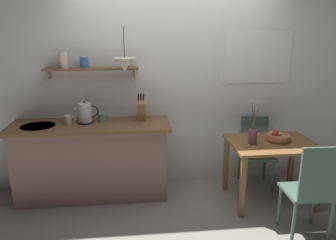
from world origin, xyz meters
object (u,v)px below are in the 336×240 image
at_px(twig_vase, 253,136).
at_px(coffee_mug_by_sink, 68,120).
at_px(fruit_bowl, 278,137).
at_px(pendant_lamp, 125,64).
at_px(dining_table, 271,152).
at_px(dining_chair_near, 312,188).
at_px(coffee_mug_spare, 102,118).
at_px(dining_chair_far, 256,148).
at_px(knife_block, 141,110).
at_px(electric_kettle, 85,113).

relative_size(twig_vase, coffee_mug_by_sink, 3.85).
height_order(fruit_bowl, pendant_lamp, pendant_lamp).
height_order(dining_table, pendant_lamp, pendant_lamp).
bearing_deg(dining_chair_near, coffee_mug_spare, 149.89).
xyz_separation_m(dining_table, twig_vase, (-0.25, -0.03, 0.21)).
bearing_deg(dining_chair_near, twig_vase, 113.80).
height_order(dining_table, fruit_bowl, fruit_bowl).
distance_m(dining_chair_far, knife_block, 1.56).
height_order(dining_table, coffee_mug_spare, coffee_mug_spare).
bearing_deg(dining_chair_far, dining_chair_near, -86.10).
bearing_deg(dining_chair_far, pendant_lamp, -175.31).
bearing_deg(twig_vase, coffee_mug_spare, 165.55).
xyz_separation_m(dining_chair_near, coffee_mug_by_sink, (-2.38, 1.10, 0.42)).
relative_size(dining_chair_near, twig_vase, 2.08).
height_order(dining_chair_far, knife_block, knife_block).
bearing_deg(twig_vase, knife_block, 159.79).
xyz_separation_m(dining_table, electric_kettle, (-2.11, 0.36, 0.42)).
bearing_deg(electric_kettle, dining_table, -9.77).
bearing_deg(dining_chair_far, electric_kettle, -177.88).
bearing_deg(coffee_mug_by_sink, dining_table, -8.52).
distance_m(twig_vase, electric_kettle, 1.92).
height_order(dining_table, twig_vase, twig_vase).
relative_size(dining_table, twig_vase, 2.00).
bearing_deg(knife_block, coffee_mug_by_sink, -174.93).
relative_size(dining_table, knife_block, 2.93).
bearing_deg(dining_table, dining_chair_far, 90.80).
distance_m(dining_table, coffee_mug_by_sink, 2.35).
distance_m(twig_vase, coffee_mug_by_sink, 2.10).
bearing_deg(pendant_lamp, dining_chair_near, -31.90).
height_order(dining_chair_far, electric_kettle, electric_kettle).
bearing_deg(dining_chair_near, knife_block, 142.62).
xyz_separation_m(dining_table, coffee_mug_spare, (-1.93, 0.40, 0.36)).
xyz_separation_m(twig_vase, pendant_lamp, (-1.39, 0.34, 0.78)).
bearing_deg(twig_vase, fruit_bowl, 11.90).
xyz_separation_m(fruit_bowl, coffee_mug_by_sink, (-2.38, 0.31, 0.19)).
height_order(dining_chair_near, pendant_lamp, pendant_lamp).
relative_size(dining_chair_far, pendant_lamp, 1.89).
relative_size(dining_chair_near, pendant_lamp, 2.11).
relative_size(twig_vase, electric_kettle, 1.77).
bearing_deg(coffee_mug_by_sink, dining_chair_far, 2.39).
relative_size(dining_table, coffee_mug_by_sink, 7.70).
xyz_separation_m(dining_table, pendant_lamp, (-1.64, 0.31, 0.99)).
distance_m(dining_table, knife_block, 1.59).
relative_size(dining_table, fruit_bowl, 3.62).
bearing_deg(dining_chair_near, dining_chair_far, 93.90).
xyz_separation_m(dining_chair_far, electric_kettle, (-2.10, -0.08, 0.54)).
xyz_separation_m(twig_vase, coffee_mug_spare, (-1.68, 0.43, 0.15)).
distance_m(dining_chair_far, electric_kettle, 2.17).
distance_m(dining_chair_near, pendant_lamp, 2.27).
bearing_deg(electric_kettle, dining_chair_near, -27.19).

